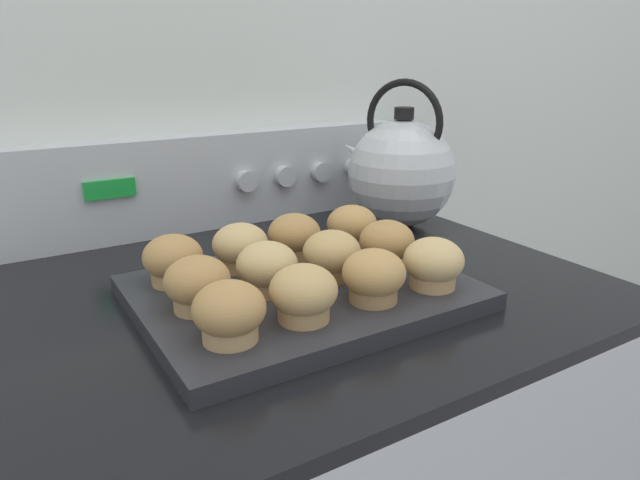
{
  "coord_description": "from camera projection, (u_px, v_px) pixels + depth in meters",
  "views": [
    {
      "loc": [
        -0.34,
        -0.29,
        1.2
      ],
      "look_at": [
        0.0,
        0.27,
        0.98
      ],
      "focal_mm": 32.0,
      "sensor_mm": 36.0,
      "label": 1
    }
  ],
  "objects": [
    {
      "name": "muffin_r0_c3",
      "position": [
        433.0,
        264.0,
        0.69
      ],
      "size": [
        0.07,
        0.07,
        0.06
      ],
      "color": "tan",
      "rests_on": "muffin_pan"
    },
    {
      "name": "muffin_r1_c2",
      "position": [
        332.0,
        255.0,
        0.72
      ],
      "size": [
        0.07,
        0.07,
        0.06
      ],
      "color": "olive",
      "rests_on": "muffin_pan"
    },
    {
      "name": "muffin_r1_c1",
      "position": [
        267.0,
        268.0,
        0.68
      ],
      "size": [
        0.07,
        0.07,
        0.06
      ],
      "color": "tan",
      "rests_on": "muffin_pan"
    },
    {
      "name": "muffin_r2_c0",
      "position": [
        173.0,
        260.0,
        0.71
      ],
      "size": [
        0.07,
        0.07,
        0.06
      ],
      "color": "tan",
      "rests_on": "muffin_pan"
    },
    {
      "name": "muffin_pan",
      "position": [
        301.0,
        292.0,
        0.71
      ],
      "size": [
        0.4,
        0.31,
        0.02
      ],
      "color": "#28282D",
      "rests_on": "stove_range"
    },
    {
      "name": "muffin_r0_c0",
      "position": [
        229.0,
        313.0,
        0.56
      ],
      "size": [
        0.07,
        0.07,
        0.06
      ],
      "color": "tan",
      "rests_on": "muffin_pan"
    },
    {
      "name": "muffin_r1_c0",
      "position": [
        198.0,
        284.0,
        0.63
      ],
      "size": [
        0.07,
        0.07,
        0.06
      ],
      "color": "tan",
      "rests_on": "muffin_pan"
    },
    {
      "name": "wall_back",
      "position": [
        189.0,
        53.0,
        0.97
      ],
      "size": [
        8.0,
        0.05,
        2.4
      ],
      "color": "silver",
      "rests_on": "ground_plane"
    },
    {
      "name": "control_panel",
      "position": [
        209.0,
        181.0,
        1.0
      ],
      "size": [
        0.76,
        0.07,
        0.16
      ],
      "color": "#B7BABF",
      "rests_on": "stove_range"
    },
    {
      "name": "tea_kettle",
      "position": [
        401.0,
        171.0,
        1.0
      ],
      "size": [
        0.19,
        0.22,
        0.25
      ],
      "color": "silver",
      "rests_on": "stove_range"
    },
    {
      "name": "muffin_r0_c1",
      "position": [
        304.0,
        294.0,
        0.61
      ],
      "size": [
        0.07,
        0.07,
        0.06
      ],
      "color": "tan",
      "rests_on": "muffin_pan"
    },
    {
      "name": "muffin_r1_c3",
      "position": [
        387.0,
        244.0,
        0.76
      ],
      "size": [
        0.07,
        0.07,
        0.06
      ],
      "color": "tan",
      "rests_on": "muffin_pan"
    },
    {
      "name": "muffin_r2_c1",
      "position": [
        241.0,
        247.0,
        0.75
      ],
      "size": [
        0.07,
        0.07,
        0.06
      ],
      "color": "tan",
      "rests_on": "muffin_pan"
    },
    {
      "name": "muffin_r2_c3",
      "position": [
        352.0,
        227.0,
        0.84
      ],
      "size": [
        0.07,
        0.07,
        0.06
      ],
      "color": "tan",
      "rests_on": "muffin_pan"
    },
    {
      "name": "muffin_r0_c2",
      "position": [
        374.0,
        277.0,
        0.65
      ],
      "size": [
        0.07,
        0.07,
        0.06
      ],
      "color": "#A37A4C",
      "rests_on": "muffin_pan"
    },
    {
      "name": "muffin_r2_c2",
      "position": [
        294.0,
        236.0,
        0.8
      ],
      "size": [
        0.07,
        0.07,
        0.06
      ],
      "color": "tan",
      "rests_on": "muffin_pan"
    }
  ]
}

